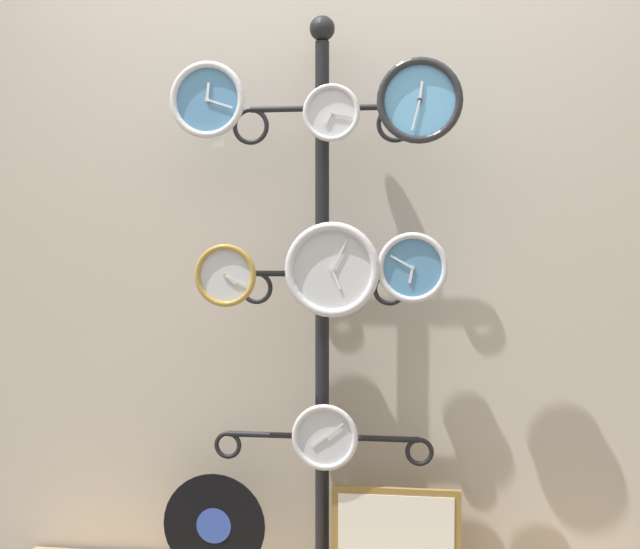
{
  "coord_description": "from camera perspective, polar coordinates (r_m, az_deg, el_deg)",
  "views": [
    {
      "loc": [
        0.43,
        -2.56,
        1.22
      ],
      "look_at": [
        0.0,
        0.36,
        1.09
      ],
      "focal_mm": 50.0,
      "sensor_mm": 36.0,
      "label": 1
    }
  ],
  "objects": [
    {
      "name": "shop_wall",
      "position": [
        3.16,
        0.56,
        5.74
      ],
      "size": [
        4.4,
        0.04,
        2.8
      ],
      "color": "#BCB2A3",
      "rests_on": "ground_plane"
    },
    {
      "name": "clock_middle_left",
      "position": [
        2.96,
        -6.05,
        -0.06
      ],
      "size": [
        0.21,
        0.04,
        0.21
      ],
      "color": "silver"
    },
    {
      "name": "clock_top_left",
      "position": [
        3.02,
        -7.2,
        11.02
      ],
      "size": [
        0.25,
        0.04,
        0.25
      ],
      "color": "#4C84B2"
    },
    {
      "name": "price_tag_upper",
      "position": [
        2.99,
        -6.55,
        8.36
      ],
      "size": [
        0.04,
        0.0,
        0.03
      ],
      "color": "white"
    },
    {
      "name": "display_stand",
      "position": [
        3.04,
        0.14,
        -6.96
      ],
      "size": [
        0.76,
        0.41,
        1.95
      ],
      "color": "black",
      "rests_on": "ground_plane"
    },
    {
      "name": "picture_frame",
      "position": [
        3.06,
        4.88,
        -16.46
      ],
      "size": [
        0.42,
        0.02,
        0.33
      ],
      "color": "olive",
      "rests_on": "low_shelf"
    },
    {
      "name": "clock_middle_center",
      "position": [
        2.91,
        0.79,
        0.31
      ],
      "size": [
        0.31,
        0.04,
        0.31
      ],
      "color": "silver"
    },
    {
      "name": "vinyl_record",
      "position": [
        3.16,
        -6.8,
        -15.66
      ],
      "size": [
        0.35,
        0.01,
        0.35
      ],
      "color": "black",
      "rests_on": "low_shelf"
    },
    {
      "name": "clock_bottom_center",
      "position": [
        2.98,
        0.33,
        -10.36
      ],
      "size": [
        0.22,
        0.04,
        0.22
      ],
      "color": "silver"
    },
    {
      "name": "clock_top_center",
      "position": [
        2.93,
        0.75,
        10.3
      ],
      "size": [
        0.19,
        0.04,
        0.19
      ],
      "color": "silver"
    },
    {
      "name": "clock_middle_right",
      "position": [
        2.89,
        5.95,
        0.44
      ],
      "size": [
        0.23,
        0.04,
        0.23
      ],
      "color": "#4C84B2"
    },
    {
      "name": "clock_top_right",
      "position": [
        2.89,
        6.4,
        11.0
      ],
      "size": [
        0.27,
        0.04,
        0.27
      ],
      "color": "#60A8DB"
    }
  ]
}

